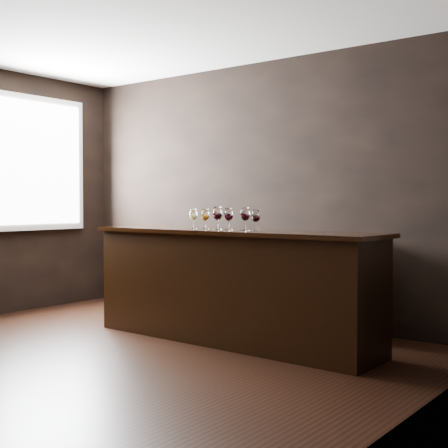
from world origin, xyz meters
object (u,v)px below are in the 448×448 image
Objects in this scene: back_bar_shelf at (248,279)px; glass_red_d at (256,216)px; bar_counter at (232,288)px; glass_red_c at (245,215)px; glass_white at (193,215)px; glass_red_b at (229,215)px; glass_amber at (205,215)px; glass_red_a at (218,214)px.

back_bar_shelf is 13.94× the size of glass_red_d.
glass_red_c is (0.15, 0.01, 0.67)m from bar_counter.
glass_white is at bearing -91.59° from back_bar_shelf.
glass_red_b is at bearing -168.48° from glass_red_c.
glass_amber is 0.91× the size of glass_red_c.
glass_white reaches higher than back_bar_shelf.
glass_red_d is at bearing -0.56° from glass_white.
glass_red_a is at bearing 179.84° from glass_red_d.
bar_counter reaches higher than back_bar_shelf.
glass_red_b is (0.43, -0.01, 0.01)m from glass_white.
glass_white is (-0.02, -0.87, 0.69)m from back_bar_shelf.
glass_red_a reaches higher than glass_white.
back_bar_shelf is at bearing 98.14° from glass_amber.
glass_red_a is at bearing -175.26° from glass_red_c.
glass_red_b reaches higher than glass_white.
bar_counter is 15.16× the size of glass_amber.
glass_amber is 1.01× the size of glass_red_d.
glass_red_a is 1.13× the size of glass_red_d.
glass_red_b is (0.14, -0.01, -0.01)m from glass_red_a.
back_bar_shelf is 12.30× the size of glass_red_a.
glass_white is at bearing 178.13° from glass_red_b.
glass_red_c is (0.16, 0.03, 0.01)m from glass_red_b.
glass_red_a reaches higher than glass_amber.
glass_red_a reaches higher than glass_red_d.
glass_amber is 0.45m from glass_red_c.
glass_amber is at bearing -176.88° from bar_counter.
glass_amber is at bearing -177.49° from glass_red_c.
glass_red_c is (0.60, 0.02, 0.01)m from glass_white.
glass_red_b is (0.41, -0.88, 0.70)m from back_bar_shelf.
glass_white reaches higher than glass_red_d.
glass_red_b is at bearing -178.63° from glass_red_d.
glass_white is at bearing -178.20° from glass_red_c.
glass_white is 0.73m from glass_red_d.
glass_amber is (0.15, -0.00, 0.00)m from glass_white.
glass_red_b is 1.07× the size of glass_red_d.
glass_red_c reaches higher than glass_amber.
back_bar_shelf is 1.32m from glass_red_d.
bar_counter is at bearing 1.72° from glass_amber.
glass_amber is (-0.30, -0.01, 0.66)m from bar_counter.
back_bar_shelf is at bearing 107.41° from glass_red_a.
glass_amber is 0.58m from glass_red_d.
bar_counter is 0.67m from glass_red_b.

